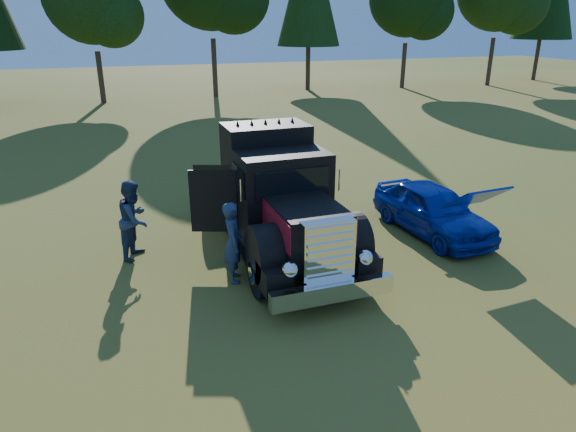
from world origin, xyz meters
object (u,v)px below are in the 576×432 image
Objects in this scene: diamond_t_truck at (277,201)px; hotrod_coupe at (433,209)px; spectator_far at (134,219)px; spectator_near at (233,242)px.

hotrod_coupe is at bearing -4.61° from diamond_t_truck.
hotrod_coupe is 7.67m from spectator_far.
spectator_near is 0.95× the size of spectator_far.
diamond_t_truck is 1.88m from spectator_near.
hotrod_coupe is 5.73m from spectator_near.
diamond_t_truck is 3.42m from spectator_far.
diamond_t_truck is 4.32m from hotrod_coupe.
hotrod_coupe is (4.27, -0.34, -0.60)m from diamond_t_truck.
diamond_t_truck reaches higher than hotrod_coupe.
diamond_t_truck reaches higher than spectator_far.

